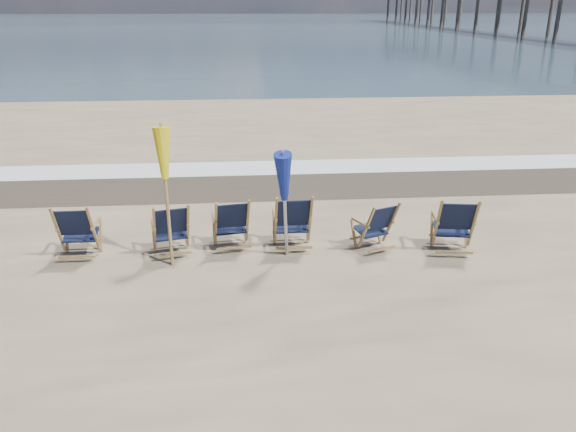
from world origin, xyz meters
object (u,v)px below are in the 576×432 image
beach_chair_2 (248,223)px  umbrella_yellow (164,162)px  beach_chair_5 (473,227)px  umbrella_blue (285,178)px  beach_chair_3 (310,222)px  beach_chair_1 (188,228)px  fishing_pier (519,0)px  beach_chair_4 (391,224)px  beach_chair_0 (93,231)px

beach_chair_2 → umbrella_yellow: bearing=8.1°
beach_chair_5 → umbrella_blue: (-3.28, 0.08, 0.95)m
beach_chair_2 → umbrella_blue: umbrella_blue is taller
beach_chair_3 → beach_chair_5: bearing=168.8°
beach_chair_5 → umbrella_blue: umbrella_blue is taller
beach_chair_1 → fishing_pier: fishing_pier is taller
beach_chair_4 → umbrella_yellow: 4.11m
beach_chair_1 → fishing_pier: (39.71, 71.23, 4.14)m
beach_chair_0 → beach_chair_2: size_ratio=1.03×
umbrella_blue → fishing_pier: bearing=62.0°
beach_chair_3 → beach_chair_4: (1.46, -0.08, -0.07)m
beach_chair_5 → beach_chair_0: bearing=6.0°
umbrella_yellow → beach_chair_4: bearing=3.0°
umbrella_yellow → beach_chair_2: bearing=17.1°
beach_chair_3 → umbrella_blue: 1.14m
umbrella_yellow → beach_chair_0: bearing=171.5°
beach_chair_0 → beach_chair_5: size_ratio=0.95×
beach_chair_5 → fishing_pier: fishing_pier is taller
beach_chair_0 → beach_chair_5: beach_chair_5 is taller
beach_chair_0 → beach_chair_4: size_ratio=1.09×
beach_chair_1 → beach_chair_4: beach_chair_1 is taller
beach_chair_0 → beach_chair_5: (6.56, -0.39, 0.03)m
beach_chair_1 → umbrella_blue: (1.67, -0.36, 0.99)m
beach_chair_4 → umbrella_blue: (-1.94, -0.32, 1.02)m
beach_chair_3 → fishing_pier: size_ratio=0.01×
beach_chair_2 → beach_chair_4: beach_chair_2 is taller
beach_chair_4 → beach_chair_5: 1.40m
fishing_pier → umbrella_yellow: bearing=-119.2°
beach_chair_3 → beach_chair_5: 2.84m
beach_chair_4 → umbrella_yellow: umbrella_yellow is taller
beach_chair_3 → fishing_pier: bearing=-119.3°
beach_chair_2 → beach_chair_3: (1.11, -0.13, 0.04)m
beach_chair_0 → beach_chair_2: beach_chair_0 is taller
beach_chair_0 → beach_chair_2: (2.65, 0.21, -0.01)m
beach_chair_1 → fishing_pier: size_ratio=0.01×
umbrella_yellow → umbrella_blue: 1.98m
fishing_pier → beach_chair_2: bearing=-118.5°
umbrella_yellow → fishing_pier: 81.95m
beach_chair_0 → umbrella_yellow: 1.83m
beach_chair_0 → beach_chair_4: beach_chair_0 is taller
beach_chair_0 → beach_chair_3: bearing=-179.3°
beach_chair_4 → beach_chair_5: beach_chair_5 is taller
fishing_pier → beach_chair_1: bearing=-119.1°
umbrella_blue → fishing_pier: size_ratio=0.01×
beach_chair_0 → fishing_pier: bearing=-120.7°
beach_chair_4 → umbrella_blue: umbrella_blue is taller
beach_chair_2 → umbrella_blue: 1.29m
beach_chair_1 → beach_chair_3: 2.15m
beach_chair_0 → beach_chair_1: bearing=-178.9°
umbrella_blue → fishing_pier: (38.03, 71.59, 3.15)m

